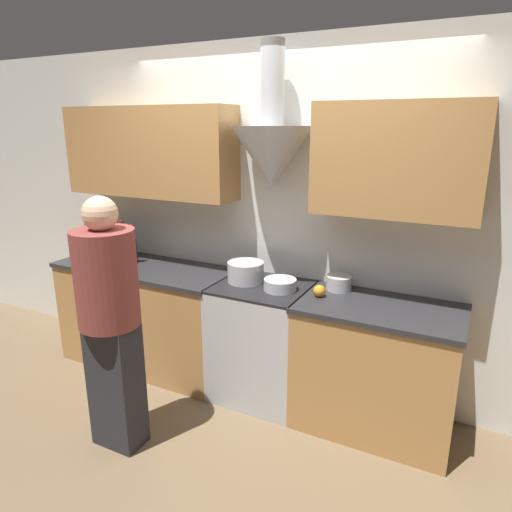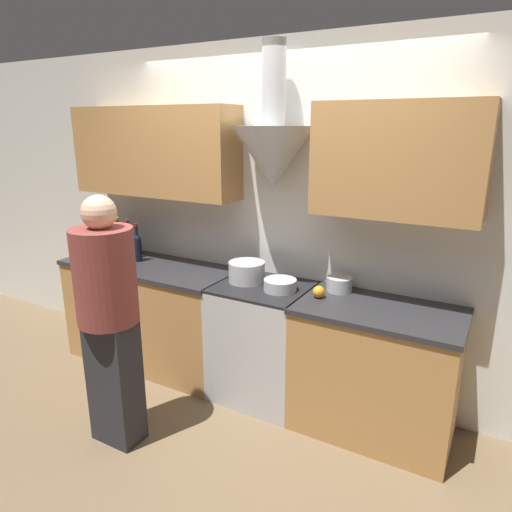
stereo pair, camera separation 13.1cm
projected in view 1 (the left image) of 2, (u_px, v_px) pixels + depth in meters
The scene contains 16 objects.
ground_plane at pixel (240, 418), 3.24m from camera, with size 12.00×12.00×0.00m, color brown.
wall_back at pixel (268, 198), 3.40m from camera, with size 8.40×0.57×2.60m.
counter_left at pixel (148, 315), 3.90m from camera, with size 1.53×0.62×0.89m.
counter_right at pixel (375, 367), 3.05m from camera, with size 1.05×0.62×0.89m.
stove_range at pixel (262, 341), 3.42m from camera, with size 0.67×0.60×0.89m.
wine_bottle_0 at pixel (88, 239), 4.07m from camera, with size 0.07×0.07×0.34m.
wine_bottle_1 at pixel (95, 240), 4.01m from camera, with size 0.08×0.08×0.34m.
wine_bottle_2 at pixel (106, 242), 3.98m from camera, with size 0.07×0.07×0.33m.
wine_bottle_3 at pixel (113, 243), 3.91m from camera, with size 0.08×0.08×0.36m.
wine_bottle_4 at pixel (123, 245), 3.87m from camera, with size 0.08×0.08×0.35m.
wine_bottle_5 at pixel (132, 247), 3.82m from camera, with size 0.07×0.07×0.33m.
stock_pot at pixel (246, 272), 3.37m from camera, with size 0.27×0.27×0.15m.
mixing_bowl at pixel (280, 285), 3.20m from camera, with size 0.23×0.23×0.08m.
orange_fruit at pixel (319, 291), 3.08m from camera, with size 0.08×0.08×0.08m.
saucepan at pixel (339, 283), 3.21m from camera, with size 0.18×0.18×0.10m.
person_foreground_left at pixel (110, 317), 2.77m from camera, with size 0.37×0.37×1.63m.
Camera 1 is at (1.37, -2.44, 2.01)m, focal length 32.00 mm.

